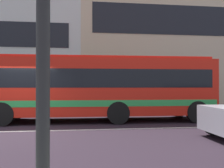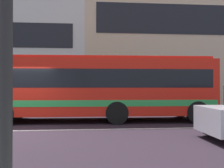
# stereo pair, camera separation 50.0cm
# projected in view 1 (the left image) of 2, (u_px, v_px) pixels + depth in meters

# --- Properties ---
(ground_plane) EXTENTS (160.00, 160.00, 0.00)m
(ground_plane) POSITION_uv_depth(u_px,v_px,m) (14.00, 131.00, 9.26)
(ground_plane) COLOR #2A1E29
(lane_centre_line) EXTENTS (60.00, 0.16, 0.01)m
(lane_centre_line) POSITION_uv_depth(u_px,v_px,m) (14.00, 131.00, 9.26)
(lane_centre_line) COLOR silver
(lane_centre_line) RESTS_ON ground_plane
(apartment_block_right) EXTENTS (22.78, 10.15, 12.33)m
(apartment_block_right) POSITION_uv_depth(u_px,v_px,m) (190.00, 43.00, 26.19)
(apartment_block_right) COLOR #C2B598
(apartment_block_right) RESTS_ON ground_plane
(transit_bus) EXTENTS (10.59, 2.79, 3.04)m
(transit_bus) POSITION_uv_depth(u_px,v_px,m) (102.00, 86.00, 12.09)
(transit_bus) COLOR red
(transit_bus) RESTS_ON ground_plane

